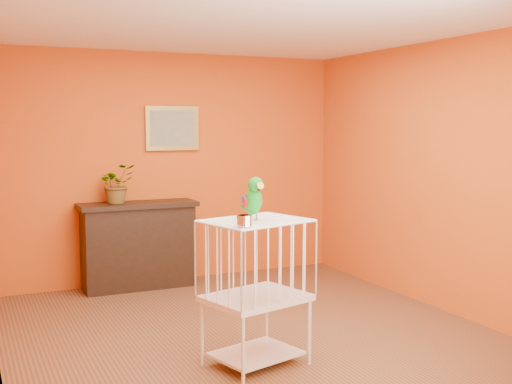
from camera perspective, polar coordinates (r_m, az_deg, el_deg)
name	(u,v)px	position (r m, az deg, el deg)	size (l,w,h in m)	color
ground	(253,336)	(5.58, -0.24, -12.71)	(4.50, 4.50, 0.00)	brown
room_shell	(253,150)	(5.29, -0.24, 3.76)	(4.50, 4.50, 4.50)	#C95112
console_cabinet	(138,245)	(7.18, -10.42, -4.67)	(1.27, 0.46, 0.95)	black
potted_plant	(117,188)	(7.05, -12.28, 0.34)	(0.38, 0.42, 0.33)	#26722D
framed_picture	(172,128)	(7.36, -7.45, 5.64)	(0.62, 0.04, 0.50)	#A18A39
birdcage	(256,291)	(4.80, -0.01, -8.76)	(0.83, 0.71, 1.09)	white
feed_cup	(244,221)	(4.38, -1.03, -2.57)	(0.11, 0.11, 0.08)	silver
parrot	(254,198)	(4.70, -0.22, -0.52)	(0.16, 0.29, 0.32)	#59544C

